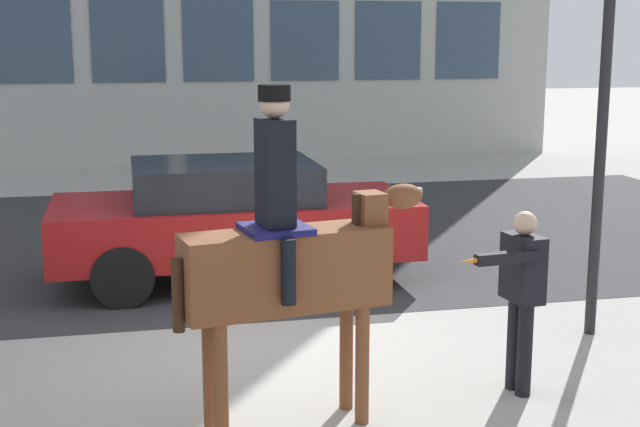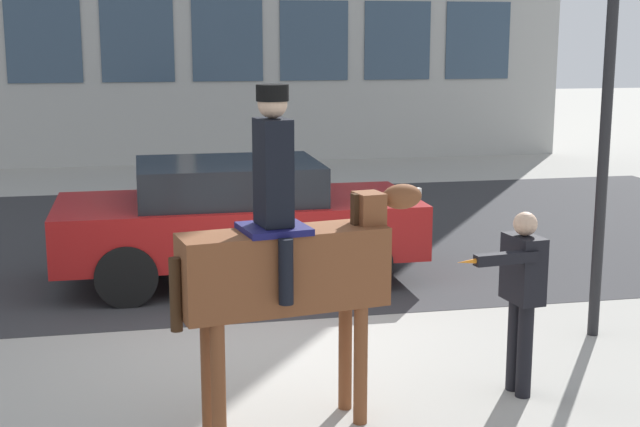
{
  "view_description": "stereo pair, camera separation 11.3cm",
  "coord_description": "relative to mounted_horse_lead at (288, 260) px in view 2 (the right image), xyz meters",
  "views": [
    {
      "loc": [
        -1.23,
        -8.51,
        3.0
      ],
      "look_at": [
        0.38,
        -1.26,
        1.52
      ],
      "focal_mm": 50.0,
      "sensor_mm": 36.0,
      "label": 1
    },
    {
      "loc": [
        -1.12,
        -8.53,
        3.0
      ],
      "look_at": [
        0.38,
        -1.26,
        1.52
      ],
      "focal_mm": 50.0,
      "sensor_mm": 36.0,
      "label": 2
    }
  ],
  "objects": [
    {
      "name": "ground_plane",
      "position": [
        0.04,
        2.09,
        -1.34
      ],
      "size": [
        80.0,
        80.0,
        0.0
      ],
      "primitive_type": "plane",
      "color": "#9E9B93"
    },
    {
      "name": "road_surface",
      "position": [
        0.04,
        6.84,
        -1.34
      ],
      "size": [
        18.95,
        8.5,
        0.01
      ],
      "color": "#2D2D30",
      "rests_on": "ground_plane"
    },
    {
      "name": "mounted_horse_lead",
      "position": [
        0.0,
        0.0,
        0.0
      ],
      "size": [
        2.01,
        0.7,
        2.66
      ],
      "rotation": [
        0.0,
        0.0,
        0.17
      ],
      "color": "brown",
      "rests_on": "ground_plane"
    },
    {
      "name": "pedestrian_bystander",
      "position": [
        2.02,
        0.24,
        -0.41
      ],
      "size": [
        0.82,
        0.5,
        1.58
      ],
      "rotation": [
        0.0,
        0.0,
        -3.02
      ],
      "color": "black",
      "rests_on": "ground_plane"
    },
    {
      "name": "street_car_near_lane",
      "position": [
        0.08,
        4.39,
        -0.55
      ],
      "size": [
        4.42,
        2.02,
        1.49
      ],
      "color": "maroon",
      "rests_on": "ground_plane"
    },
    {
      "name": "traffic_light",
      "position": [
        3.42,
        1.51,
        1.51
      ],
      "size": [
        0.24,
        0.29,
        4.29
      ],
      "color": "black",
      "rests_on": "ground_plane"
    }
  ]
}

